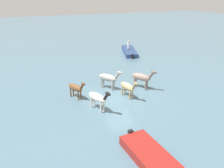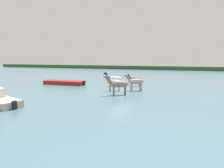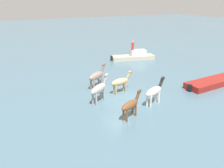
% 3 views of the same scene
% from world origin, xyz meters
% --- Properties ---
extents(ground_plane, '(151.53, 151.53, 0.00)m').
position_xyz_m(ground_plane, '(0.00, 0.00, 0.00)').
color(ground_plane, '#476675').
extents(horse_chestnut_trailing, '(2.34, 1.17, 1.84)m').
position_xyz_m(horse_chestnut_trailing, '(-1.36, 2.49, 1.01)').
color(horse_chestnut_trailing, silver).
rests_on(horse_chestnut_trailing, ground_plane).
extents(horse_pinto_flank, '(2.22, 0.78, 1.71)m').
position_xyz_m(horse_pinto_flank, '(-0.30, -0.56, 0.94)').
color(horse_pinto_flank, tan).
rests_on(horse_pinto_flank, ground_plane).
extents(horse_lead, '(2.33, 1.61, 1.93)m').
position_xyz_m(horse_lead, '(0.91, -2.61, 1.06)').
color(horse_lead, gray).
rests_on(horse_lead, ground_plane).
extents(horse_gray_outer, '(2.10, 1.16, 1.67)m').
position_xyz_m(horse_gray_outer, '(1.28, 3.45, 0.92)').
color(horse_gray_outer, brown).
rests_on(horse_gray_outer, ground_plane).
extents(horse_mid_herd, '(2.24, 1.69, 1.90)m').
position_xyz_m(horse_mid_herd, '(2.01, 0.22, 1.05)').
color(horse_mid_herd, '#9E9993').
rests_on(horse_mid_herd, ground_plane).
extents(boat_launch_far, '(6.08, 3.53, 0.78)m').
position_xyz_m(boat_launch_far, '(12.71, -7.60, 0.19)').
color(boat_launch_far, navy).
rests_on(boat_launch_far, ground_plane).
extents(person_spotter_bow, '(0.32, 0.32, 1.19)m').
position_xyz_m(person_spotter_bow, '(12.92, -7.52, 1.18)').
color(person_spotter_bow, silver).
rests_on(person_spotter_bow, boat_launch_far).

